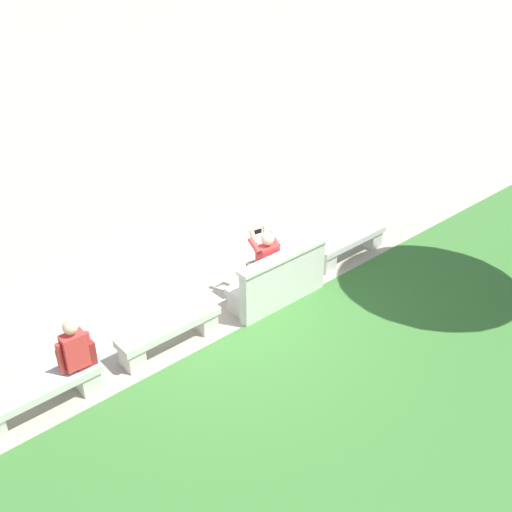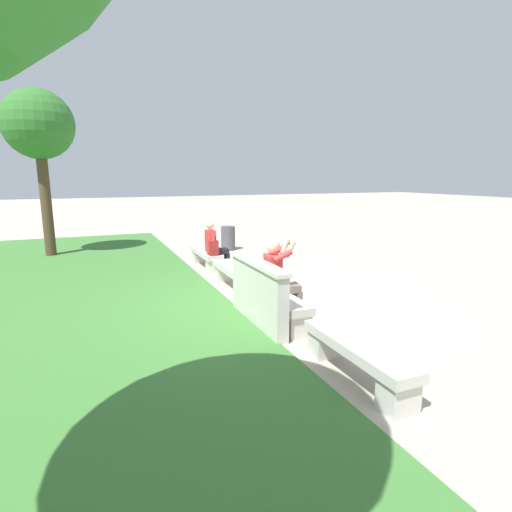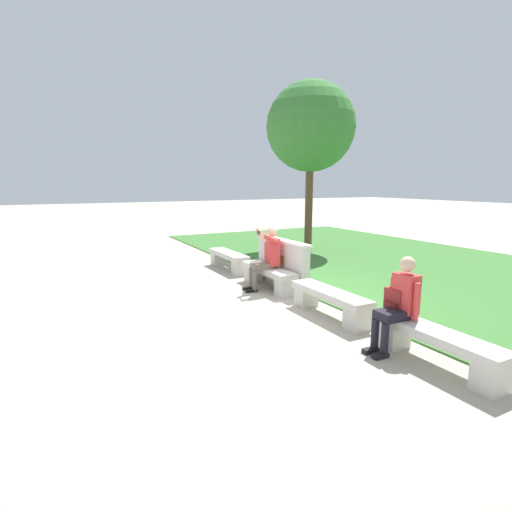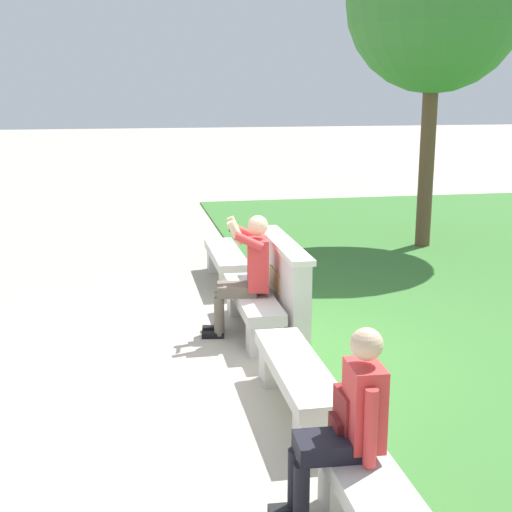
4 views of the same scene
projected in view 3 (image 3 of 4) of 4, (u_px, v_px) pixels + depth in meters
The scene contains 11 objects.
ground_plane at pixel (295, 301), 7.52m from camera, with size 80.00×80.00×0.00m, color #B2A593.
grass_strip at pixel (449, 275), 9.53m from camera, with size 19.88×8.00×0.03m, color #3D7533.
bench_main at pixel (228, 258), 10.16m from camera, with size 1.70×0.40×0.45m.
bench_near at pixel (268, 275), 8.37m from camera, with size 1.70×0.40×0.45m.
bench_mid at pixel (330, 300), 6.57m from camera, with size 1.70×0.40×0.45m.
bench_far at pixel (437, 344), 4.78m from camera, with size 1.70×0.40×0.45m.
backrest_wall_with_plaque at pixel (282, 263), 8.48m from camera, with size 1.84×0.24×1.01m.
person_photographer at pixel (267, 255), 8.19m from camera, with size 0.51×0.76×1.32m.
person_distant at pixel (399, 302), 5.17m from camera, with size 0.48×0.68×1.26m.
backpack at pixel (396, 302), 5.32m from camera, with size 0.28×0.24×0.43m.
tree_left_background at pixel (311, 127), 12.52m from camera, with size 2.80×2.80×5.31m.
Camera 3 is at (6.07, -4.03, 2.20)m, focal length 28.00 mm.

